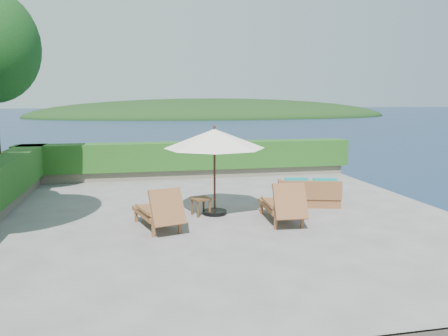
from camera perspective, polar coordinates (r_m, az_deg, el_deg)
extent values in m
plane|color=gray|center=(11.17, -0.69, -6.25)|extent=(12.00, 12.00, 0.00)
cube|color=#564E44|center=(11.67, -0.67, -13.62)|extent=(12.00, 12.00, 3.00)
plane|color=#14223F|center=(12.30, -0.66, -19.87)|extent=(600.00, 600.00, 0.00)
ellipsoid|color=black|center=(153.11, -1.43, 6.73)|extent=(126.00, 57.60, 12.60)
cube|color=gray|center=(16.54, -4.37, -0.65)|extent=(12.00, 0.60, 0.36)
cube|color=#144513|center=(16.44, -4.39, 1.66)|extent=(12.40, 0.90, 1.00)
cylinder|color=black|center=(11.31, -1.22, -5.81)|extent=(0.70, 0.70, 0.10)
cylinder|color=#361E13|center=(11.09, -1.24, -0.54)|extent=(0.06, 0.06, 2.20)
cone|color=white|center=(10.98, -1.26, 3.87)|extent=(2.90, 2.90, 0.49)
sphere|color=#361E13|center=(10.96, -1.26, 5.38)|extent=(0.09, 0.09, 0.08)
cube|color=brown|center=(9.59, -9.20, -8.06)|extent=(0.08, 0.08, 0.28)
cube|color=brown|center=(9.79, -5.77, -7.64)|extent=(0.08, 0.08, 0.28)
cube|color=brown|center=(10.80, -11.40, -6.19)|extent=(0.08, 0.08, 0.28)
cube|color=brown|center=(10.98, -8.31, -5.86)|extent=(0.08, 0.08, 0.28)
cube|color=brown|center=(10.34, -8.95, -5.74)|extent=(1.08, 1.56, 0.10)
cube|color=brown|center=(9.51, -7.42, -5.10)|extent=(0.82, 0.64, 0.76)
cube|color=brown|center=(9.99, -10.60, -5.34)|extent=(0.32, 0.91, 0.05)
cube|color=brown|center=(10.22, -6.60, -4.92)|extent=(0.32, 0.91, 0.05)
cube|color=brown|center=(10.08, 6.75, -7.14)|extent=(0.07, 0.07, 0.29)
cube|color=brown|center=(10.27, 10.19, -6.93)|extent=(0.07, 0.07, 0.29)
cube|color=brown|center=(11.35, 4.94, -5.28)|extent=(0.07, 0.07, 0.29)
cube|color=brown|center=(11.51, 8.02, -5.13)|extent=(0.07, 0.07, 0.29)
cube|color=brown|center=(10.85, 7.28, -4.94)|extent=(0.82, 1.50, 0.10)
cube|color=brown|center=(9.99, 8.65, -4.32)|extent=(0.77, 0.52, 0.79)
cube|color=brown|center=(10.50, 5.62, -4.43)|extent=(0.12, 0.96, 0.06)
cube|color=brown|center=(10.71, 9.61, -4.24)|extent=(0.12, 0.96, 0.06)
cube|color=brown|center=(10.96, -3.44, -5.46)|extent=(0.05, 0.05, 0.41)
cube|color=brown|center=(11.11, -1.89, -5.25)|extent=(0.05, 0.05, 0.41)
cube|color=brown|center=(11.25, -4.22, -5.09)|extent=(0.05, 0.05, 0.41)
cube|color=brown|center=(11.40, -2.70, -4.89)|extent=(0.05, 0.05, 0.41)
cube|color=brown|center=(11.12, -3.07, -4.03)|extent=(0.54, 0.54, 0.05)
cube|color=brown|center=(12.48, 10.99, -3.94)|extent=(1.80, 1.23, 0.37)
cube|color=brown|center=(12.04, 11.26, -2.86)|extent=(1.62, 0.56, 0.50)
cube|color=brown|center=(12.34, 7.40, -2.69)|extent=(0.32, 0.82, 0.41)
cube|color=brown|center=(12.54, 14.59, -2.72)|extent=(0.32, 0.82, 0.41)
cube|color=teal|center=(12.42, 9.24, -2.70)|extent=(0.86, 0.82, 0.16)
cube|color=teal|center=(12.52, 12.74, -2.71)|extent=(0.86, 0.82, 0.16)
cube|color=teal|center=(12.05, 9.42, -2.04)|extent=(0.65, 0.29, 0.33)
cube|color=teal|center=(12.15, 13.02, -2.06)|extent=(0.65, 0.29, 0.33)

